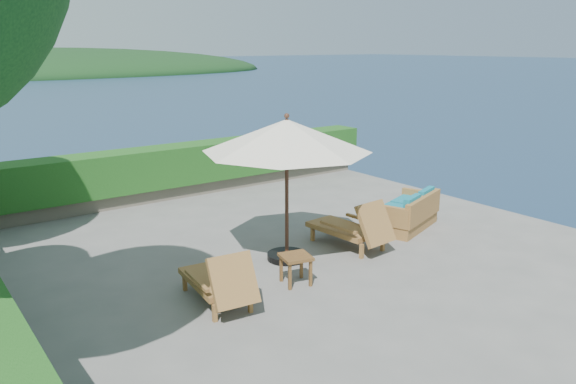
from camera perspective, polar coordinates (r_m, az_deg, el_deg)
ground at (r=10.60m, az=1.26°, el=-6.89°), size 12.00×12.00×0.00m
foundation at (r=11.26m, az=1.21°, el=-14.25°), size 12.00×12.00×3.00m
offshore_island at (r=151.18m, az=-24.82°, el=10.80°), size 126.00×57.60×12.60m
planter_wall_far at (r=15.16m, az=-11.72°, el=0.19°), size 12.00×0.60×0.36m
hedge_far at (r=15.01m, az=-11.85°, el=2.67°), size 12.40×0.90×1.00m
patio_umbrella at (r=10.01m, az=-0.13°, el=5.60°), size 3.34×3.34×2.74m
lounge_left at (r=8.77m, az=-6.97°, el=-8.93°), size 0.86×1.73×0.96m
lounge_right at (r=11.13m, az=6.64°, el=-3.57°), size 0.90×1.84×1.03m
side_table at (r=9.43m, az=0.79°, el=-6.97°), size 0.58×0.58×0.51m
wicker_loveseat at (r=12.53m, az=12.08°, el=-2.20°), size 1.91×1.40×0.85m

